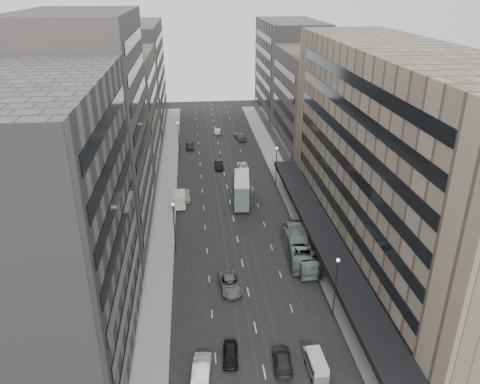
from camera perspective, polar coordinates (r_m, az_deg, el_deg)
name	(u,v)px	position (r m, az deg, el deg)	size (l,w,h in m)	color
ground	(249,297)	(62.49, 1.11, -12.62)	(220.00, 220.00, 0.00)	black
sidewalk_right	(284,181)	(96.55, 5.44, 1.34)	(4.00, 125.00, 0.15)	gray
sidewalk_left	(167,186)	(94.93, -8.91, 0.74)	(4.00, 125.00, 0.15)	gray
department_store	(398,162)	(67.83, 18.67, 3.53)	(19.20, 60.00, 30.00)	gray
building_right_mid	(316,106)	(108.38, 9.22, 10.35)	(15.00, 28.00, 24.00)	#45403C
building_right_far	(289,73)	(136.54, 6.03, 14.23)	(15.00, 32.00, 28.00)	#655F5B
building_left_a	(41,235)	(49.60, -23.05, -4.84)	(15.00, 28.00, 30.00)	#655F5B
building_left_b	(90,133)	(73.13, -17.80, 6.81)	(15.00, 26.00, 34.00)	#45403C
building_left_c	(118,116)	(99.92, -14.70, 8.99)	(15.00, 28.00, 25.00)	#6F6456
building_left_d	(133,78)	(131.56, -12.88, 13.39)	(15.00, 38.00, 28.00)	#655F5B
lamp_right_near	(336,281)	(57.36, 11.62, -10.58)	(0.44, 0.44, 8.32)	#262628
lamp_right_far	(276,162)	(91.95, 4.46, 3.63)	(0.44, 0.44, 8.32)	#262628
lamp_left_near	(174,222)	(69.60, -8.05, -3.65)	(0.44, 0.44, 8.32)	#262628
lamp_left_far	(178,135)	(109.49, -7.54, 6.90)	(0.44, 0.44, 8.32)	#262628
bus_near	(300,251)	(69.24, 7.38, -7.19)	(2.69, 11.50, 3.20)	gray
bus_far	(298,246)	(70.37, 7.13, -6.54)	(2.83, 12.11, 3.37)	gray
double_decker	(242,190)	(85.40, 0.22, 0.27)	(3.72, 9.61, 5.13)	slate
vw_microbus	(317,365)	(52.44, 9.33, -20.05)	(1.84, 3.84, 2.04)	slate
panel_van	(180,200)	(85.31, -7.34, -0.92)	(2.22, 4.32, 2.69)	beige
sedan_0	(230,354)	(53.57, -1.17, -19.15)	(1.63, 4.06, 1.38)	black
sedan_1	(201,372)	(51.69, -4.76, -21.02)	(1.78, 5.09, 1.68)	silver
sedan_2	(230,284)	(63.39, -1.23, -11.13)	(2.63, 5.70, 1.58)	slate
sedan_3	(282,360)	(53.14, 5.18, -19.70)	(1.96, 4.82, 1.40)	#252527
sedan_4	(186,195)	(88.32, -6.62, -0.43)	(2.00, 4.98, 1.70)	#A29786
sedan_5	(219,165)	(102.87, -2.62, 3.34)	(1.71, 4.89, 1.61)	black
sedan_6	(243,166)	(102.40, 0.34, 3.21)	(2.34, 5.07, 1.41)	white
sedan_7	(240,136)	(122.05, 0.05, 6.79)	(2.38, 5.87, 1.70)	#4D4D4F
sedan_8	(190,146)	(115.79, -6.11, 5.64)	(1.87, 4.64, 1.58)	#28282A
sedan_9	(218,131)	(127.40, -2.74, 7.47)	(1.57, 4.50, 1.48)	#BFAF9E
pedestrian	(363,329)	(57.93, 14.73, -15.81)	(0.59, 0.39, 1.62)	black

